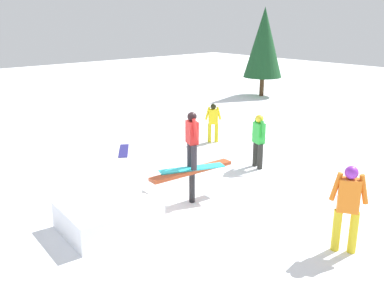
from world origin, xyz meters
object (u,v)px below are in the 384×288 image
at_px(rail_feature, 192,174).
at_px(pine_tree_near, 264,43).
at_px(bystander_orange, 348,204).
at_px(bystander_green, 259,138).
at_px(loose_snowboard_navy, 124,151).
at_px(bystander_yellow, 213,121).
at_px(main_rider_on_rail, 192,142).

distance_m(rail_feature, pine_tree_near, 14.49).
bearing_deg(rail_feature, pine_tree_near, 37.86).
height_order(bystander_orange, pine_tree_near, pine_tree_near).
distance_m(bystander_green, loose_snowboard_navy, 4.44).
xyz_separation_m(bystander_green, bystander_yellow, (0.82, 2.68, -0.11)).
relative_size(bystander_yellow, loose_snowboard_navy, 0.98).
bearing_deg(rail_feature, bystander_yellow, 44.84).
distance_m(bystander_yellow, pine_tree_near, 9.62).
relative_size(loose_snowboard_navy, pine_tree_near, 0.30).
xyz_separation_m(bystander_orange, bystander_yellow, (3.15, 6.71, -0.18)).
bearing_deg(rail_feature, loose_snowboard_navy, 82.48).
height_order(main_rider_on_rail, pine_tree_near, pine_tree_near).
xyz_separation_m(bystander_orange, bystander_green, (2.33, 4.03, -0.07)).
bearing_deg(loose_snowboard_navy, bystander_orange, 33.02).
xyz_separation_m(rail_feature, bystander_orange, (0.66, -3.49, 0.25)).
bearing_deg(rail_feature, bystander_orange, -74.70).
bearing_deg(bystander_orange, main_rider_on_rail, -21.41).
bearing_deg(bystander_yellow, rail_feature, -101.96).
height_order(bystander_yellow, pine_tree_near, pine_tree_near).
bearing_deg(pine_tree_near, bystander_green, -140.87).
xyz_separation_m(rail_feature, loose_snowboard_navy, (0.94, 4.39, -0.67)).
bearing_deg(bystander_green, rail_feature, -59.87).
xyz_separation_m(rail_feature, pine_tree_near, (11.98, 7.86, 2.13)).
relative_size(main_rider_on_rail, bystander_green, 0.99).
xyz_separation_m(main_rider_on_rail, bystander_green, (2.99, 0.54, -0.60)).
distance_m(rail_feature, main_rider_on_rail, 0.78).
distance_m(bystander_orange, bystander_yellow, 7.42).
distance_m(bystander_green, pine_tree_near, 11.76).
height_order(main_rider_on_rail, bystander_yellow, main_rider_on_rail).
height_order(rail_feature, bystander_orange, bystander_orange).
bearing_deg(main_rider_on_rail, bystander_orange, -58.21).
height_order(rail_feature, bystander_green, bystander_green).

